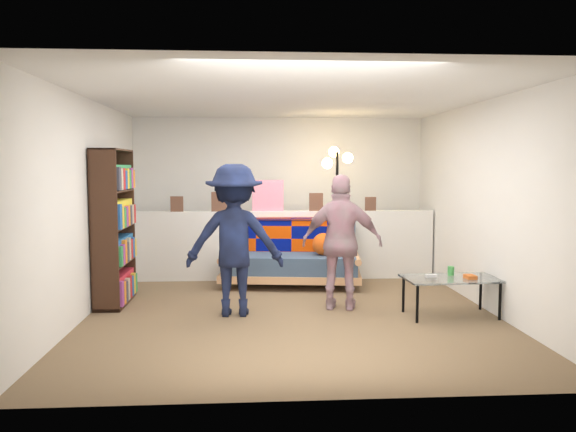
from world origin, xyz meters
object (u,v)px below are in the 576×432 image
Objects in this scene: floor_lamp at (336,186)px; futon_sofa at (292,258)px; person_left at (234,240)px; bookshelf at (114,232)px; coffee_table at (451,280)px; person_right at (342,242)px.

futon_sofa is at bearing -158.70° from floor_lamp.
bookshelf is at bearing -20.60° from person_left.
bookshelf is 0.96× the size of floor_lamp.
person_left is (-1.40, -1.78, -0.53)m from floor_lamp.
floor_lamp is 2.33m from person_left.
coffee_table is (3.83, -0.84, -0.46)m from bookshelf.
bookshelf is at bearing -157.75° from floor_lamp.
futon_sofa is 2.39m from coffee_table.
person_right is at bearing -170.29° from person_left.
floor_lamp reaches higher than person_left.
person_left is (-0.75, -1.53, 0.45)m from futon_sofa.
bookshelf is (-2.20, -0.91, 0.48)m from futon_sofa.
coffee_table is 0.63× the size of person_left.
bookshelf is at bearing -157.47° from futon_sofa.
person_left is at bearing 174.67° from coffee_table.
floor_lamp is 1.24× the size of person_right.
coffee_table is 1.27m from person_right.
bookshelf is 2.72m from person_right.
floor_lamp is (-0.97, 2.01, 0.97)m from coffee_table.
person_right is (2.67, -0.46, -0.08)m from bookshelf.
bookshelf is 3.95m from coffee_table.
futon_sofa is 1.21m from floor_lamp.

